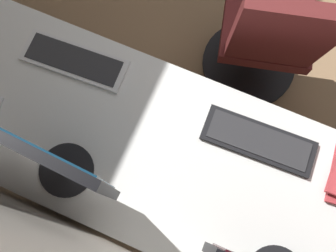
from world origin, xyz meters
TOP-DOWN VIEW (x-y plane):
  - desk at (0.22, 1.58)m, footprint 2.31×0.69m
  - drawer_pedestal at (0.48, 1.60)m, footprint 0.40×0.51m
  - monitor_primary at (0.52, 1.77)m, footprint 0.46×0.20m
  - keyboard_main at (-0.09, 1.39)m, footprint 0.43×0.16m
  - keyboard_spare at (0.69, 1.38)m, footprint 0.43×0.16m
  - office_chair at (0.01, 0.82)m, footprint 0.56×0.60m

SIDE VIEW (x-z plane):
  - drawer_pedestal at x=0.48m, z-range 0.00..0.69m
  - office_chair at x=0.01m, z-range -0.03..0.94m
  - desk at x=0.22m, z-range 0.30..1.03m
  - keyboard_main at x=-0.09m, z-range 0.73..0.75m
  - keyboard_spare at x=0.69m, z-range 0.73..0.75m
  - monitor_primary at x=0.52m, z-range 0.76..1.22m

